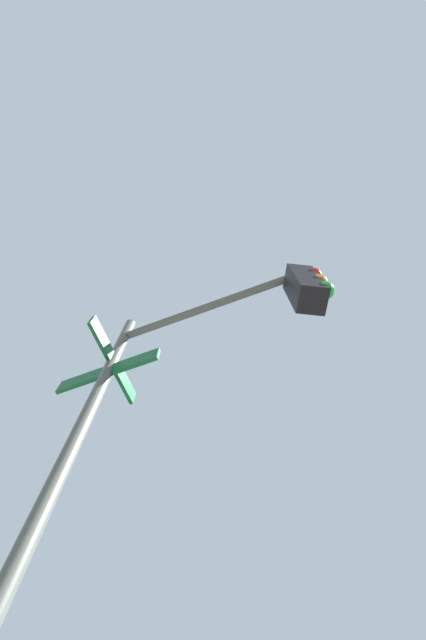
% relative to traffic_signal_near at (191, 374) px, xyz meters
% --- Properties ---
extents(traffic_signal_near, '(1.57, 2.61, 6.36)m').
position_rel_traffic_signal_near_xyz_m(traffic_signal_near, '(0.00, 0.00, 0.00)').
color(traffic_signal_near, '#474C47').
rests_on(traffic_signal_near, ground_plane).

